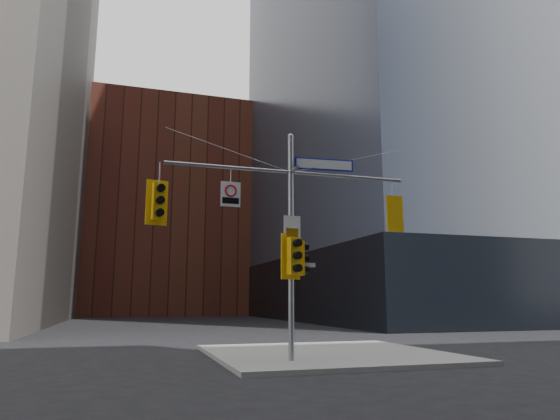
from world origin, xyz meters
TOP-DOWN VIEW (x-y plane):
  - ground at (0.00, 0.00)m, footprint 160.00×160.00m
  - sidewalk_corner at (2.00, 4.00)m, footprint 8.00×8.00m
  - podium_ne at (28.00, 32.00)m, footprint 36.40×36.40m
  - brick_midrise at (0.00, 58.00)m, footprint 26.00×20.00m
  - signal_assembly at (0.00, 1.99)m, footprint 8.00×0.80m
  - traffic_light_west_arm at (-4.11, 2.01)m, footprint 0.64×0.58m
  - traffic_light_east_arm at (3.64, 1.99)m, footprint 0.59×0.49m
  - traffic_light_pole_side at (0.33, 2.00)m, footprint 0.43×0.37m
  - traffic_light_pole_front at (-0.00, 1.73)m, footprint 0.67×0.62m
  - street_sign_blade at (1.16, 2.00)m, footprint 2.01×0.23m
  - regulatory_sign_arm at (-1.96, 1.97)m, footprint 0.62×0.09m
  - regulatory_sign_pole at (0.00, 1.88)m, footprint 0.55×0.05m
  - street_blade_ew at (0.45, 2.00)m, footprint 0.69×0.11m
  - street_blade_ns at (0.00, 2.45)m, footprint 0.11×0.78m

SIDE VIEW (x-z plane):
  - ground at x=0.00m, z-range 0.00..0.00m
  - sidewalk_corner at x=2.00m, z-range 0.00..0.15m
  - street_blade_ns at x=0.00m, z-range 2.84..3.00m
  - podium_ne at x=28.00m, z-range 0.00..6.00m
  - street_blade_ew at x=0.45m, z-range 2.96..3.10m
  - traffic_light_pole_side at x=0.33m, z-range 2.69..3.78m
  - traffic_light_pole_front at x=0.00m, z-range 2.57..3.98m
  - regulatory_sign_pole at x=0.00m, z-range 3.82..4.54m
  - signal_assembly at x=0.00m, z-range 0.77..8.07m
  - traffic_light_west_arm at x=-4.11m, z-range 4.12..5.48m
  - traffic_light_east_arm at x=3.64m, z-range 4.19..5.41m
  - regulatory_sign_arm at x=-1.96m, z-range 4.79..5.56m
  - street_sign_blade at x=1.16m, z-range 6.15..6.55m
  - brick_midrise at x=0.00m, z-range 0.00..28.00m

